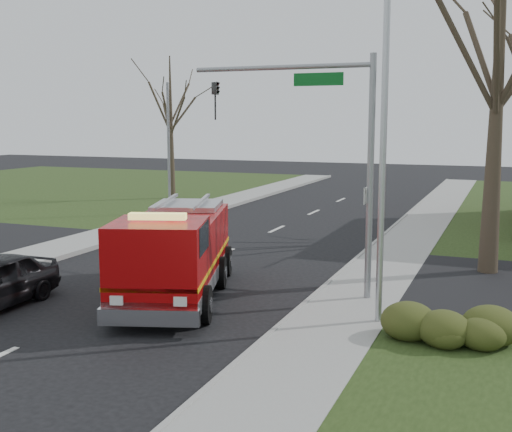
% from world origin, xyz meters
% --- Properties ---
extents(ground, '(120.00, 120.00, 0.00)m').
position_xyz_m(ground, '(0.00, 0.00, 0.00)').
color(ground, black).
rests_on(ground, ground).
extents(sidewalk_right, '(2.40, 80.00, 0.15)m').
position_xyz_m(sidewalk_right, '(6.20, 0.00, 0.07)').
color(sidewalk_right, gray).
rests_on(sidewalk_right, ground).
extents(hedge_corner, '(2.80, 2.00, 0.90)m').
position_xyz_m(hedge_corner, '(9.00, -1.00, 0.58)').
color(hedge_corner, '#353E16').
rests_on(hedge_corner, lawn_right).
extents(bare_tree_near, '(6.00, 6.00, 12.00)m').
position_xyz_m(bare_tree_near, '(9.50, 6.00, 7.41)').
color(bare_tree_near, '#3A2E22').
rests_on(bare_tree_near, ground).
extents(bare_tree_left, '(4.50, 4.50, 9.00)m').
position_xyz_m(bare_tree_left, '(-10.00, 20.00, 5.56)').
color(bare_tree_left, '#3A2E22').
rests_on(bare_tree_left, ground).
extents(traffic_signal_mast, '(5.29, 0.18, 6.80)m').
position_xyz_m(traffic_signal_mast, '(5.21, 1.50, 4.71)').
color(traffic_signal_mast, gray).
rests_on(traffic_signal_mast, ground).
extents(streetlight_pole, '(1.48, 0.16, 8.40)m').
position_xyz_m(streetlight_pole, '(7.14, -0.50, 4.55)').
color(streetlight_pole, '#B7BABF').
rests_on(streetlight_pole, ground).
extents(utility_pole_far, '(0.14, 0.14, 7.00)m').
position_xyz_m(utility_pole_far, '(-6.80, 14.00, 3.50)').
color(utility_pole_far, gray).
rests_on(utility_pole_far, ground).
extents(fire_engine, '(4.40, 7.26, 2.77)m').
position_xyz_m(fire_engine, '(1.32, -0.09, 1.25)').
color(fire_engine, '#A40709').
rests_on(fire_engine, ground).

